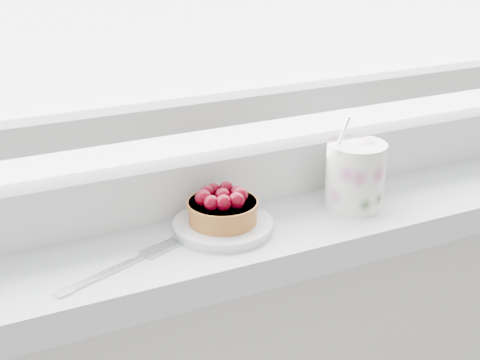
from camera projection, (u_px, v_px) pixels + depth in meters
saucer at (223, 226)px, 0.83m from camera, size 0.12×0.12×0.01m
raspberry_tart at (223, 207)px, 0.82m from camera, size 0.09×0.09×0.05m
floral_mug at (357, 173)px, 0.88m from camera, size 0.12×0.10×0.13m
fork at (121, 266)px, 0.74m from camera, size 0.16×0.08×0.00m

